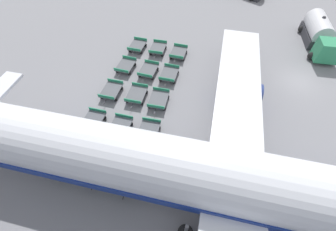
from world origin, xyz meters
name	(u,v)px	position (x,y,z in m)	size (l,w,h in m)	color
ground_plane	(299,82)	(0.00, 0.00, 0.00)	(500.00, 500.00, 0.00)	gray
airplane	(255,187)	(15.04, -4.85, 3.19)	(38.28, 48.31, 11.66)	silver
fuel_tanker_primary	(319,34)	(-8.35, 2.26, 1.36)	(8.68, 4.02, 3.22)	#2D8C5B
baggage_dolly_row_near_col_a	(137,46)	(-0.60, -19.29, 0.48)	(3.17, 1.87, 0.92)	#515459
baggage_dolly_row_near_col_b	(126,66)	(3.45, -19.12, 0.48)	(3.16, 1.84, 0.92)	#515459
baggage_dolly_row_near_col_c	(111,91)	(7.58, -18.94, 0.48)	(3.19, 1.91, 0.92)	#515459
baggage_dolly_row_near_col_d	(93,122)	(11.75, -18.81, 0.48)	(3.20, 1.92, 0.92)	#515459
baggage_dolly_row_near_col_e	(71,159)	(15.70, -18.57, 0.48)	(3.22, 1.98, 0.92)	#515459
baggage_dolly_row_mid_a_col_a	(158,48)	(-0.83, -16.65, 0.48)	(3.21, 1.95, 0.92)	#515459
baggage_dolly_row_mid_a_col_b	(148,70)	(3.42, -16.37, 0.48)	(3.16, 1.84, 0.92)	#515459
baggage_dolly_row_mid_a_col_c	(137,95)	(7.35, -16.22, 0.48)	(3.20, 1.94, 0.92)	#515459
baggage_dolly_row_mid_a_col_d	(120,128)	(11.67, -16.13, 0.48)	(3.20, 1.92, 0.92)	#515459
baggage_dolly_row_mid_a_col_e	(102,167)	(15.58, -15.90, 0.48)	(3.20, 1.92, 0.92)	#515459
baggage_dolly_row_mid_b_col_a	(178,53)	(-0.71, -13.98, 0.48)	(3.18, 1.88, 0.92)	#515459
baggage_dolly_row_mid_b_col_b	(169,74)	(3.39, -13.94, 0.48)	(3.18, 1.89, 0.92)	#515459
baggage_dolly_row_mid_b_col_c	(159,100)	(7.36, -13.86, 0.48)	(3.22, 1.97, 0.92)	#515459
baggage_dolly_row_mid_b_col_d	(148,132)	(11.37, -13.49, 0.48)	(3.23, 1.99, 0.92)	#515459
baggage_dolly_row_mid_b_col_e	(131,175)	(15.55, -13.43, 0.48)	(3.22, 1.97, 0.92)	#515459
stand_guidance_stripe	(116,162)	(14.65, -15.16, 0.00)	(1.90, 23.24, 0.01)	white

